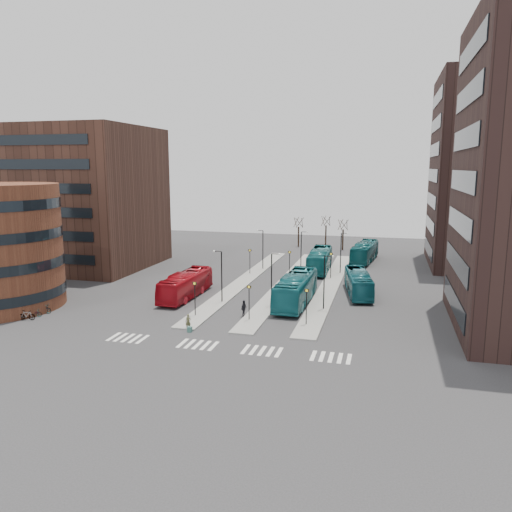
% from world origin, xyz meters
% --- Properties ---
extents(ground, '(160.00, 160.00, 0.00)m').
position_xyz_m(ground, '(0.00, 0.00, 0.00)').
color(ground, '#2B2B2D').
rests_on(ground, ground).
extents(island_left, '(2.50, 45.00, 0.15)m').
position_xyz_m(island_left, '(-4.00, 30.00, 0.07)').
color(island_left, gray).
rests_on(island_left, ground).
extents(island_mid, '(2.50, 45.00, 0.15)m').
position_xyz_m(island_mid, '(2.00, 30.00, 0.07)').
color(island_mid, gray).
rests_on(island_mid, ground).
extents(island_right, '(2.50, 45.00, 0.15)m').
position_xyz_m(island_right, '(8.00, 30.00, 0.07)').
color(island_right, gray).
rests_on(island_right, ground).
extents(suitcase, '(0.43, 0.34, 0.54)m').
position_xyz_m(suitcase, '(-3.03, 7.06, 0.27)').
color(suitcase, navy).
rests_on(suitcase, ground).
extents(red_bus, '(2.91, 11.41, 3.16)m').
position_xyz_m(red_bus, '(-8.45, 19.19, 1.58)').
color(red_bus, '#A40C16').
rests_on(red_bus, ground).
extents(teal_bus_a, '(3.23, 12.85, 3.57)m').
position_xyz_m(teal_bus_a, '(5.14, 19.70, 1.78)').
color(teal_bus_a, '#15626A').
rests_on(teal_bus_a, ground).
extents(teal_bus_b, '(3.35, 12.42, 3.43)m').
position_xyz_m(teal_bus_b, '(5.32, 39.19, 1.72)').
color(teal_bus_b, '#145F64').
rests_on(teal_bus_b, ground).
extents(teal_bus_c, '(4.34, 11.14, 3.03)m').
position_xyz_m(teal_bus_c, '(11.93, 26.05, 1.51)').
color(teal_bus_c, '#145965').
rests_on(teal_bus_c, ground).
extents(teal_bus_d, '(4.32, 12.23, 3.33)m').
position_xyz_m(teal_bus_d, '(11.65, 48.92, 1.67)').
color(teal_bus_d, '#12575C').
rests_on(teal_bus_d, ground).
extents(traveller, '(0.59, 0.42, 1.52)m').
position_xyz_m(traveller, '(-3.50, 7.85, 0.76)').
color(traveller, '#4D4D2E').
rests_on(traveller, ground).
extents(commuter_a, '(0.90, 0.80, 1.52)m').
position_xyz_m(commuter_a, '(-7.73, 18.02, 0.76)').
color(commuter_a, black).
rests_on(commuter_a, ground).
extents(commuter_b, '(0.65, 1.12, 1.79)m').
position_xyz_m(commuter_b, '(0.62, 13.40, 0.89)').
color(commuter_b, black).
rests_on(commuter_b, ground).
extents(commuter_c, '(0.74, 1.21, 1.82)m').
position_xyz_m(commuter_c, '(3.58, 16.36, 0.91)').
color(commuter_c, black).
rests_on(commuter_c, ground).
extents(bicycle_near, '(1.62, 1.00, 0.80)m').
position_xyz_m(bicycle_near, '(-21.00, 7.47, 0.40)').
color(bicycle_near, gray).
rests_on(bicycle_near, ground).
extents(bicycle_mid, '(1.83, 0.96, 1.06)m').
position_xyz_m(bicycle_mid, '(-21.00, 6.27, 0.53)').
color(bicycle_mid, gray).
rests_on(bicycle_mid, ground).
extents(bicycle_far, '(1.94, 0.74, 1.00)m').
position_xyz_m(bicycle_far, '(-21.00, 8.92, 0.50)').
color(bicycle_far, gray).
rests_on(bicycle_far, ground).
extents(crosswalk_stripes, '(22.35, 2.40, 0.01)m').
position_xyz_m(crosswalk_stripes, '(1.75, 4.00, 0.01)').
color(crosswalk_stripes, silver).
rests_on(crosswalk_stripes, ground).
extents(office_block, '(25.00, 20.12, 22.00)m').
position_xyz_m(office_block, '(-34.00, 33.98, 11.00)').
color(office_block, '#40261D').
rests_on(office_block, ground).
extents(tower_far, '(20.12, 20.00, 30.00)m').
position_xyz_m(tower_far, '(31.98, 50.00, 15.00)').
color(tower_far, '#2E1D1A').
rests_on(tower_far, ground).
extents(sign_poles, '(12.45, 22.12, 3.65)m').
position_xyz_m(sign_poles, '(1.60, 23.00, 2.41)').
color(sign_poles, black).
rests_on(sign_poles, ground).
extents(lamp_posts, '(14.04, 20.24, 6.12)m').
position_xyz_m(lamp_posts, '(2.64, 28.00, 3.58)').
color(lamp_posts, black).
rests_on(lamp_posts, ground).
extents(bare_trees, '(10.97, 8.14, 5.90)m').
position_xyz_m(bare_trees, '(2.67, 62.67, 2.72)').
color(bare_trees, black).
rests_on(bare_trees, ground).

